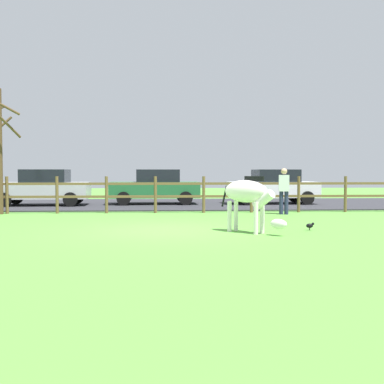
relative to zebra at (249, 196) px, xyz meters
The scene contains 9 objects.
ground_plane 2.39m from the zebra, 163.18° to the left, with size 60.00×60.00×0.00m, color #549338.
parking_asphalt 10.20m from the zebra, 102.00° to the left, with size 28.00×7.40×0.05m, color #2D2D33.
paddock_fence 6.15m from the zebra, 113.38° to the left, with size 21.46×0.11×1.35m.
zebra is the anchor object (origin of this frame).
crow_on_grass 1.90m from the zebra, 12.48° to the left, with size 0.21×0.10×0.20m.
parked_car_white 9.96m from the zebra, 73.47° to the left, with size 4.10×2.08×1.56m.
parked_car_silver 11.70m from the zebra, 129.15° to the left, with size 4.04×1.96×1.56m.
parked_car_green 9.99m from the zebra, 104.67° to the left, with size 4.06×2.00×1.56m.
visitor_near_fence 5.28m from the zebra, 66.21° to the left, with size 0.40×0.29×1.64m.
Camera 1 is at (0.06, -12.09, 1.53)m, focal length 43.60 mm.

